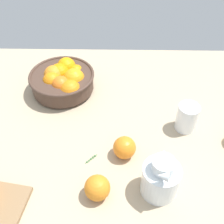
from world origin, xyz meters
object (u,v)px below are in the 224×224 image
(juice_pitcher, at_px, (160,180))
(loose_orange_2, at_px, (97,188))
(loose_orange_0, at_px, (124,148))
(juice_glass, at_px, (187,118))
(fruit_bowl, at_px, (63,80))

(juice_pitcher, xyz_separation_m, loose_orange_2, (-0.18, -0.02, -0.02))
(loose_orange_0, bearing_deg, juice_pitcher, -51.53)
(juice_pitcher, xyz_separation_m, loose_orange_0, (-0.10, 0.13, -0.02))
(juice_glass, height_order, loose_orange_2, juice_glass)
(fruit_bowl, xyz_separation_m, juice_pitcher, (0.34, -0.45, 0.00))
(juice_pitcher, bearing_deg, fruit_bowl, 127.22)
(juice_pitcher, bearing_deg, juice_glass, 64.38)
(juice_glass, height_order, loose_orange_0, juice_glass)
(fruit_bowl, xyz_separation_m, juice_glass, (0.47, -0.20, -0.01))
(fruit_bowl, bearing_deg, loose_orange_2, -70.91)
(loose_orange_2, bearing_deg, fruit_bowl, 109.09)
(juice_glass, bearing_deg, fruit_bowl, 156.54)
(fruit_bowl, relative_size, loose_orange_0, 3.50)
(juice_pitcher, height_order, loose_orange_2, juice_pitcher)
(fruit_bowl, bearing_deg, loose_orange_0, -53.27)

